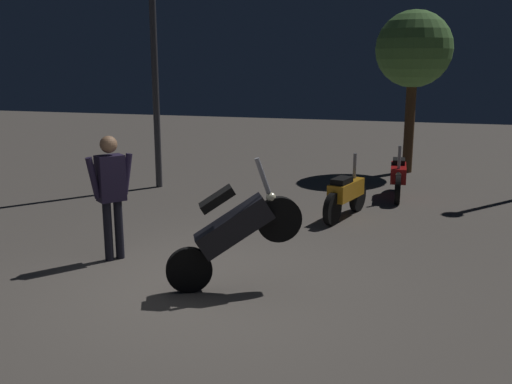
{
  "coord_description": "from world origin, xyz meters",
  "views": [
    {
      "loc": [
        2.46,
        -6.32,
        2.78
      ],
      "look_at": [
        0.43,
        1.06,
        1.0
      ],
      "focal_mm": 40.72,
      "sensor_mm": 36.0,
      "label": 1
    }
  ],
  "objects_px": {
    "motorcycle_black_foreground": "(234,231)",
    "motorcycle_red_parked_right": "(398,176)",
    "person_rider_beside": "(111,186)",
    "streetlamp_near": "(153,16)",
    "motorcycle_orange_parked_left": "(346,194)"
  },
  "relations": [
    {
      "from": "motorcycle_orange_parked_left",
      "to": "streetlamp_near",
      "type": "bearing_deg",
      "value": 87.86
    },
    {
      "from": "motorcycle_orange_parked_left",
      "to": "motorcycle_red_parked_right",
      "type": "xyz_separation_m",
      "value": [
        0.84,
        1.84,
        0.0
      ]
    },
    {
      "from": "motorcycle_black_foreground",
      "to": "motorcycle_red_parked_right",
      "type": "height_order",
      "value": "motorcycle_black_foreground"
    },
    {
      "from": "motorcycle_red_parked_right",
      "to": "streetlamp_near",
      "type": "xyz_separation_m",
      "value": [
        -5.08,
        -0.37,
        3.17
      ]
    },
    {
      "from": "person_rider_beside",
      "to": "motorcycle_red_parked_right",
      "type": "bearing_deg",
      "value": 91.87
    },
    {
      "from": "person_rider_beside",
      "to": "streetlamp_near",
      "type": "height_order",
      "value": "streetlamp_near"
    },
    {
      "from": "person_rider_beside",
      "to": "motorcycle_black_foreground",
      "type": "bearing_deg",
      "value": 22.5
    },
    {
      "from": "motorcycle_red_parked_right",
      "to": "person_rider_beside",
      "type": "bearing_deg",
      "value": -39.29
    },
    {
      "from": "motorcycle_black_foreground",
      "to": "streetlamp_near",
      "type": "relative_size",
      "value": 0.28
    },
    {
      "from": "motorcycle_orange_parked_left",
      "to": "person_rider_beside",
      "type": "bearing_deg",
      "value": 153.26
    },
    {
      "from": "motorcycle_black_foreground",
      "to": "motorcycle_orange_parked_left",
      "type": "bearing_deg",
      "value": 50.7
    },
    {
      "from": "motorcycle_red_parked_right",
      "to": "streetlamp_near",
      "type": "height_order",
      "value": "streetlamp_near"
    },
    {
      "from": "motorcycle_black_foreground",
      "to": "motorcycle_red_parked_right",
      "type": "bearing_deg",
      "value": 47.19
    },
    {
      "from": "motorcycle_black_foreground",
      "to": "motorcycle_red_parked_right",
      "type": "xyz_separation_m",
      "value": [
        1.76,
        5.44,
        -0.31
      ]
    },
    {
      "from": "motorcycle_red_parked_right",
      "to": "streetlamp_near",
      "type": "relative_size",
      "value": 0.29
    }
  ]
}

